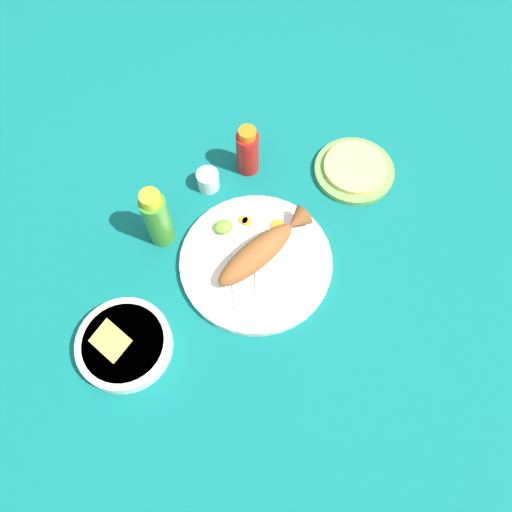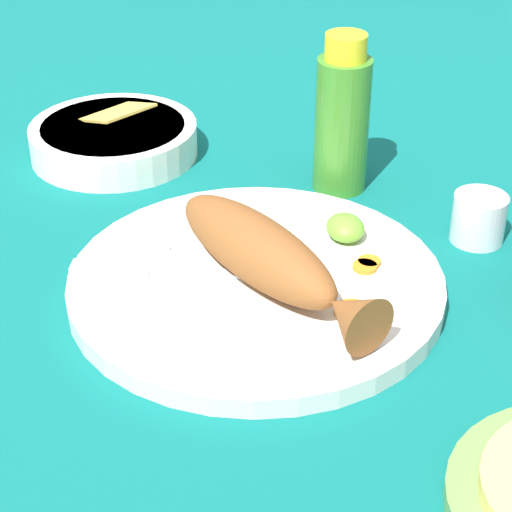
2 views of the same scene
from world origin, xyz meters
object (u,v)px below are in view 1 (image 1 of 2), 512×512
Objects in this scene: guacamole_bowl at (124,344)px; salt_cup at (208,181)px; fork_near at (257,296)px; hot_sauce_bottle_red at (248,151)px; fork_far at (235,292)px; hot_sauce_bottle_green at (157,218)px; fried_fish at (262,249)px; tortilla_plate at (354,171)px; main_plate at (256,262)px.

salt_cup is at bearing -127.20° from guacamole_bowl.
fork_near is 0.98× the size of guacamole_bowl.
guacamole_bowl is at bearing 45.16° from hot_sauce_bottle_red.
hot_sauce_bottle_green is at bearing -142.26° from fork_far.
fork_near is at bearing 77.39° from hot_sauce_bottle_red.
fork_far is 0.33m from hot_sauce_bottle_red.
hot_sauce_bottle_green is at bearing -117.97° from guacamole_bowl.
fried_fish is at bearing 106.75° from salt_cup.
tortilla_plate is at bearing -174.78° from hot_sauce_bottle_green.
hot_sauce_bottle_green is 0.88× the size of tortilla_plate.
hot_sauce_bottle_green is at bearing -34.40° from main_plate.
hot_sauce_bottle_green is (0.18, -0.12, 0.07)m from main_plate.
hot_sauce_bottle_red reaches higher than fork_far.
salt_cup is (0.03, -0.30, 0.00)m from fork_near.
salt_cup is at bearing -99.58° from fried_fish.
fried_fish is 1.45× the size of hot_sauce_bottle_green.
salt_cup is (-0.01, -0.28, 0.00)m from fork_far.
salt_cup is 0.41m from guacamole_bowl.
hot_sauce_bottle_green is at bearing 5.22° from tortilla_plate.
fried_fish is 0.24m from hot_sauce_bottle_red.
hot_sauce_bottle_red is (-0.04, -0.24, 0.02)m from fried_fish.
main_plate reaches higher than tortilla_plate.
hot_sauce_bottle_green is 0.26m from guacamole_bowl.
salt_cup is at bearing -158.33° from fork_near.
hot_sauce_bottle_red is (-0.05, -0.25, 0.05)m from main_plate.
tortilla_plate is (-0.47, -0.04, -0.07)m from hot_sauce_bottle_green.
fork_far is at bearing 69.67° from hot_sauce_bottle_red.
main_plate is at bearing 138.80° from fork_far.
main_plate is 6.39× the size of salt_cup.
fried_fish reaches higher than main_plate.
main_plate is 0.09m from fork_far.
fried_fish is at bearing -160.27° from guacamole_bowl.
hot_sauce_bottle_green reaches higher than salt_cup.
hot_sauce_bottle_green is 0.17m from salt_cup.
hot_sauce_bottle_red is at bearing -166.25° from salt_cup.
hot_sauce_bottle_red reaches higher than main_plate.
fried_fish is 0.10m from fork_far.
guacamole_bowl reaches higher than tortilla_plate.
salt_cup reaches higher than main_plate.
tortilla_plate is (-0.24, 0.08, -0.06)m from hot_sauce_bottle_red.
fried_fish is 1.32× the size of fork_near.
fork_near is 0.34m from hot_sauce_bottle_red.
main_plate is 1.80× the size of fork_near.
hot_sauce_bottle_green is (0.12, -0.18, 0.06)m from fork_far.
fried_fish is at bearing 173.87° from fork_near.
tortilla_plate is at bearing 144.68° from fork_near.
hot_sauce_bottle_green is (0.23, 0.13, 0.02)m from hot_sauce_bottle_red.
guacamole_bowl is (0.30, 0.11, 0.01)m from main_plate.
tortilla_plate is (-0.29, -0.17, -0.00)m from main_plate.
guacamole_bowl is (0.24, 0.05, 0.00)m from fork_far.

